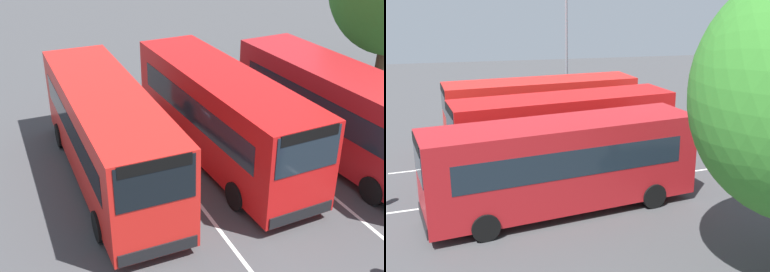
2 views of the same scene
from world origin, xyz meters
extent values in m
plane|color=#424244|center=(0.00, 0.00, 0.00)|extent=(70.22, 70.22, 0.00)
cube|color=red|center=(0.03, -4.25, 1.79)|extent=(9.80, 3.56, 2.94)
cube|color=black|center=(4.74, -3.64, 2.58)|extent=(0.38, 2.07, 1.23)
cube|color=black|center=(-0.12, -3.11, 2.14)|extent=(7.99, 1.10, 0.94)
cube|color=black|center=(0.17, -5.39, 2.14)|extent=(7.99, 1.10, 0.94)
cube|color=black|center=(4.76, -3.64, 3.08)|extent=(0.34, 1.88, 0.32)
cube|color=black|center=(4.77, -3.64, 0.54)|extent=(0.38, 2.16, 0.36)
cylinder|color=black|center=(2.92, -2.75, 0.46)|extent=(0.94, 0.39, 0.92)
cylinder|color=black|center=(3.21, -4.97, 0.46)|extent=(0.94, 0.39, 0.92)
cylinder|color=black|center=(-3.15, -3.53, 0.46)|extent=(0.94, 0.39, 0.92)
cylinder|color=black|center=(-2.87, -5.75, 0.46)|extent=(0.94, 0.39, 0.92)
cube|color=red|center=(-0.37, -0.20, 1.79)|extent=(9.84, 3.97, 2.94)
cube|color=#19232D|center=(4.31, 0.61, 2.58)|extent=(0.47, 2.06, 1.23)
cube|color=#19232D|center=(-0.56, 0.93, 2.14)|extent=(7.94, 1.46, 0.94)
cube|color=#19232D|center=(-0.17, -1.33, 2.14)|extent=(7.94, 1.46, 0.94)
cube|color=black|center=(4.33, 0.62, 3.08)|extent=(0.42, 1.87, 0.32)
cube|color=black|center=(4.34, 0.62, 0.54)|extent=(0.47, 2.15, 0.36)
cylinder|color=black|center=(2.46, 1.43, 0.46)|extent=(0.95, 0.43, 0.92)
cylinder|color=black|center=(2.84, -0.78, 0.46)|extent=(0.95, 0.43, 0.92)
cylinder|color=black|center=(-3.58, 0.37, 0.46)|extent=(0.95, 0.43, 0.92)
cylinder|color=black|center=(-3.19, -1.83, 0.46)|extent=(0.95, 0.43, 0.92)
cube|color=#AD191E|center=(0.50, 3.93, 1.79)|extent=(9.85, 4.15, 2.94)
cube|color=#19232D|center=(0.28, 5.06, 2.14)|extent=(7.91, 1.62, 0.94)
cube|color=#19232D|center=(0.72, 2.81, 2.14)|extent=(7.91, 1.62, 0.94)
cylinder|color=black|center=(3.72, 3.42, 0.46)|extent=(0.95, 0.45, 0.92)
cylinder|color=black|center=(-2.72, 4.45, 0.46)|extent=(0.95, 0.45, 0.92)
cylinder|color=black|center=(-2.29, 2.25, 0.46)|extent=(0.95, 0.45, 0.92)
cylinder|color=#4C3823|center=(-4.79, 9.44, 1.37)|extent=(0.44, 0.44, 2.74)
cube|color=silver|center=(0.00, -2.08, 0.00)|extent=(14.35, 1.89, 0.01)
cube|color=silver|center=(0.00, 2.08, 0.00)|extent=(14.35, 1.89, 0.01)
camera|label=1|loc=(14.66, -5.58, 8.94)|focal=46.40mm
camera|label=2|loc=(3.46, 19.72, 7.58)|focal=45.75mm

